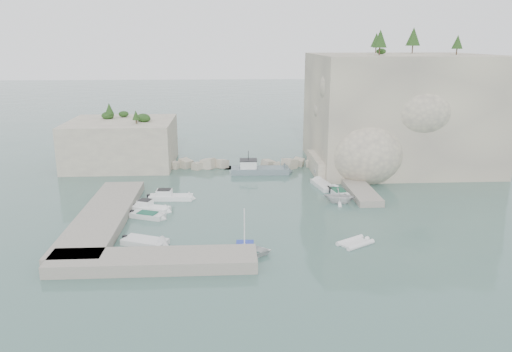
{
  "coord_description": "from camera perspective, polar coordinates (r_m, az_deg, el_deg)",
  "views": [
    {
      "loc": [
        -3.35,
        -52.77,
        19.13
      ],
      "look_at": [
        0.0,
        6.0,
        3.0
      ],
      "focal_mm": 35.0,
      "sensor_mm": 36.0,
      "label": 1
    }
  ],
  "objects": [
    {
      "name": "quay_west",
      "position": [
        56.67,
        -17.06,
        -4.52
      ],
      "size": [
        5.0,
        24.0,
        1.1
      ],
      "primitive_type": "cube",
      "color": "#9E9689",
      "rests_on": "ground"
    },
    {
      "name": "vegetation",
      "position": [
        80.03,
        12.47,
        14.12
      ],
      "size": [
        53.48,
        13.88,
        13.4
      ],
      "color": "#1E4219",
      "rests_on": "ground"
    },
    {
      "name": "motorboat_b",
      "position": [
        59.05,
        -11.94,
        -3.93
      ],
      "size": [
        5.14,
        3.07,
        1.4
      ],
      "primitive_type": null,
      "rotation": [
        0.0,
        0.0,
        -0.32
      ],
      "color": "white",
      "rests_on": "ground"
    },
    {
      "name": "motorboat_a",
      "position": [
        62.73,
        -9.69,
        -2.66
      ],
      "size": [
        5.95,
        2.07,
        1.4
      ],
      "primitive_type": null,
      "rotation": [
        0.0,
        0.0,
        -0.06
      ],
      "color": "white",
      "rests_on": "ground"
    },
    {
      "name": "tender_east_a",
      "position": [
        61.42,
        9.46,
        -3.04
      ],
      "size": [
        4.58,
        4.22,
        2.01
      ],
      "primitive_type": "imported",
      "rotation": [
        0.0,
        0.0,
        1.29
      ],
      "color": "silver",
      "rests_on": "ground"
    },
    {
      "name": "motorboat_c",
      "position": [
        56.91,
        -12.25,
        -4.68
      ],
      "size": [
        4.49,
        3.02,
        0.7
      ],
      "primitive_type": null,
      "rotation": [
        0.0,
        0.0,
        -0.39
      ],
      "color": "silver",
      "rests_on": "ground"
    },
    {
      "name": "outcrop_west",
      "position": [
        81.05,
        -15.08,
        3.67
      ],
      "size": [
        16.0,
        14.0,
        7.0
      ],
      "primitive_type": "cube",
      "color": "beige",
      "rests_on": "ground"
    },
    {
      "name": "tender_east_d",
      "position": [
        71.84,
        8.25,
        -0.28
      ],
      "size": [
        4.48,
        2.6,
        1.63
      ],
      "primitive_type": "imported",
      "rotation": [
        0.0,
        0.0,
        1.31
      ],
      "color": "white",
      "rests_on": "ground"
    },
    {
      "name": "tender_east_c",
      "position": [
        67.54,
        7.64,
        -1.27
      ],
      "size": [
        2.8,
        5.74,
        0.7
      ],
      "primitive_type": null,
      "rotation": [
        0.0,
        0.0,
        1.76
      ],
      "color": "silver",
      "rests_on": "ground"
    },
    {
      "name": "ledge_east",
      "position": [
        67.64,
        11.3,
        -1.06
      ],
      "size": [
        3.0,
        16.0,
        0.8
      ],
      "primitive_type": "cube",
      "color": "#9E9689",
      "rests_on": "ground"
    },
    {
      "name": "inflatable_dinghy",
      "position": [
        49.6,
        11.25,
        -7.67
      ],
      "size": [
        4.1,
        3.49,
        0.44
      ],
      "primitive_type": null,
      "rotation": [
        0.0,
        0.0,
        0.56
      ],
      "color": "silver",
      "rests_on": "ground"
    },
    {
      "name": "quay_south",
      "position": [
        44.84,
        -11.65,
        -9.49
      ],
      "size": [
        18.0,
        4.0,
        1.1
      ],
      "primitive_type": "cube",
      "color": "#9E9689",
      "rests_on": "ground"
    },
    {
      "name": "breakwater",
      "position": [
        77.04,
        -1.42,
        1.48
      ],
      "size": [
        28.0,
        3.0,
        1.4
      ],
      "primitive_type": "cube",
      "color": "beige",
      "rests_on": "ground"
    },
    {
      "name": "rowboat_mast",
      "position": [
        45.45,
        -1.34,
        -5.99
      ],
      "size": [
        0.1,
        0.1,
        4.2
      ],
      "primitive_type": "cylinder",
      "color": "white",
      "rests_on": "rowboat"
    },
    {
      "name": "rowboat",
      "position": [
        46.46,
        -1.32,
        -8.99
      ],
      "size": [
        5.19,
        3.86,
        1.03
      ],
      "primitive_type": "imported",
      "rotation": [
        0.0,
        0.0,
        1.51
      ],
      "color": "white",
      "rests_on": "ground"
    },
    {
      "name": "cliff_terrace",
      "position": [
        74.8,
        9.46,
        1.28
      ],
      "size": [
        8.0,
        10.0,
        2.5
      ],
      "primitive_type": "cube",
      "color": "beige",
      "rests_on": "ground"
    },
    {
      "name": "tender_east_b",
      "position": [
        64.79,
        9.34,
        -2.06
      ],
      "size": [
        2.34,
        4.79,
        0.7
      ],
      "primitive_type": null,
      "rotation": [
        0.0,
        0.0,
        1.74
      ],
      "color": "silver",
      "rests_on": "ground"
    },
    {
      "name": "motorboat_e",
      "position": [
        49.81,
        -12.54,
        -7.65
      ],
      "size": [
        5.16,
        3.62,
        0.7
      ],
      "primitive_type": null,
      "rotation": [
        0.0,
        0.0,
        -0.39
      ],
      "color": "silver",
      "rests_on": "ground"
    },
    {
      "name": "ground",
      "position": [
        56.23,
        0.35,
        -4.57
      ],
      "size": [
        400.0,
        400.0,
        0.0
      ],
      "primitive_type": "plane",
      "color": "#456860",
      "rests_on": "ground"
    },
    {
      "name": "work_boat",
      "position": [
        73.92,
        0.45,
        0.32
      ],
      "size": [
        9.44,
        3.04,
        2.2
      ],
      "primitive_type": null,
      "rotation": [
        0.0,
        0.0,
        -0.03
      ],
      "color": "slate",
      "rests_on": "ground"
    },
    {
      "name": "cliff_east",
      "position": [
        80.92,
        15.9,
        7.2
      ],
      "size": [
        26.0,
        22.0,
        17.0
      ],
      "primitive_type": "cube",
      "color": "beige",
      "rests_on": "ground"
    }
  ]
}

